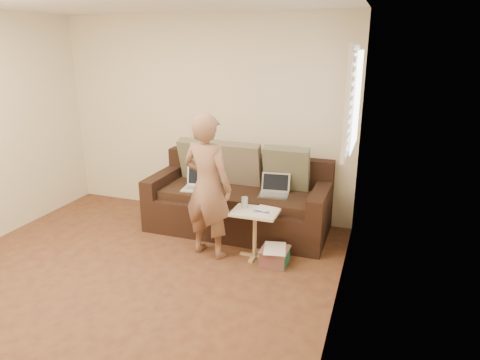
# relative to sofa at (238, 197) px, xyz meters

# --- Properties ---
(floor) EXTENTS (4.50, 4.50, 0.00)m
(floor) POSITION_rel_sofa_xyz_m (-0.64, -1.77, -0.42)
(floor) COLOR #4F291D
(floor) RESTS_ON ground
(wall_back) EXTENTS (4.00, 0.00, 4.00)m
(wall_back) POSITION_rel_sofa_xyz_m (-0.64, 0.48, 0.87)
(wall_back) COLOR beige
(wall_back) RESTS_ON ground
(wall_right) EXTENTS (0.00, 4.50, 4.50)m
(wall_right) POSITION_rel_sofa_xyz_m (1.36, -1.77, 0.87)
(wall_right) COLOR beige
(wall_right) RESTS_ON ground
(window_blinds) EXTENTS (0.12, 0.88, 1.08)m
(window_blinds) POSITION_rel_sofa_xyz_m (1.31, -0.27, 1.28)
(window_blinds) COLOR white
(window_blinds) RESTS_ON wall_right
(sofa) EXTENTS (2.20, 0.95, 0.85)m
(sofa) POSITION_rel_sofa_xyz_m (0.00, 0.00, 0.00)
(sofa) COLOR black
(sofa) RESTS_ON ground
(pillow_left) EXTENTS (0.55, 0.29, 0.57)m
(pillow_left) POSITION_rel_sofa_xyz_m (-0.60, 0.24, 0.37)
(pillow_left) COLOR #666C4F
(pillow_left) RESTS_ON sofa
(pillow_mid) EXTENTS (0.55, 0.27, 0.57)m
(pillow_mid) POSITION_rel_sofa_xyz_m (-0.05, 0.20, 0.37)
(pillow_mid) COLOR #6D5F4E
(pillow_mid) RESTS_ON sofa
(pillow_right) EXTENTS (0.55, 0.28, 0.57)m
(pillow_right) POSITION_rel_sofa_xyz_m (0.55, 0.21, 0.37)
(pillow_right) COLOR #666C4F
(pillow_right) RESTS_ON sofa
(laptop_silver) EXTENTS (0.37, 0.28, 0.23)m
(laptop_silver) POSITION_rel_sofa_xyz_m (0.46, -0.06, 0.10)
(laptop_silver) COLOR #B7BABC
(laptop_silver) RESTS_ON sofa
(laptop_white) EXTENTS (0.39, 0.30, 0.26)m
(laptop_white) POSITION_rel_sofa_xyz_m (-0.47, -0.15, 0.10)
(laptop_white) COLOR white
(laptop_white) RESTS_ON sofa
(person) EXTENTS (0.64, 0.49, 1.58)m
(person) POSITION_rel_sofa_xyz_m (-0.09, -0.73, 0.36)
(person) COLOR #8A5B4B
(person) RESTS_ON ground
(side_table) EXTENTS (0.49, 0.34, 0.54)m
(side_table) POSITION_rel_sofa_xyz_m (0.41, -0.62, -0.16)
(side_table) COLOR silver
(side_table) RESTS_ON ground
(drinking_glass) EXTENTS (0.07, 0.07, 0.12)m
(drinking_glass) POSITION_rel_sofa_xyz_m (0.28, -0.57, 0.17)
(drinking_glass) COLOR silver
(drinking_glass) RESTS_ON side_table
(scissors) EXTENTS (0.20, 0.14, 0.02)m
(scissors) POSITION_rel_sofa_xyz_m (0.49, -0.64, 0.12)
(scissors) COLOR silver
(scissors) RESTS_ON side_table
(paper_on_table) EXTENTS (0.25, 0.33, 0.00)m
(paper_on_table) POSITION_rel_sofa_xyz_m (0.49, -0.59, 0.11)
(paper_on_table) COLOR white
(paper_on_table) RESTS_ON side_table
(striped_box) EXTENTS (0.29, 0.29, 0.18)m
(striped_box) POSITION_rel_sofa_xyz_m (0.67, -0.72, -0.33)
(striped_box) COLOR red
(striped_box) RESTS_ON ground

